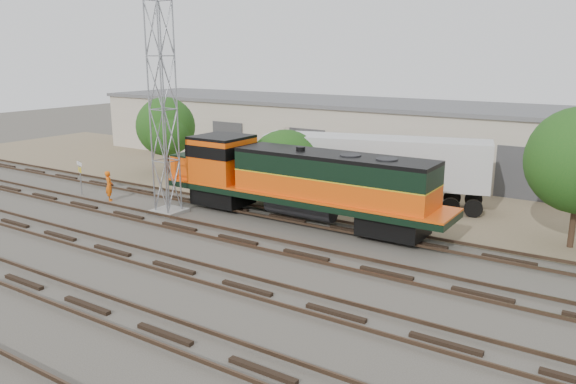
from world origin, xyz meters
The scene contains 11 objects.
ground centered at (0.00, 0.00, 0.00)m, with size 140.00×140.00×0.00m, color #47423A.
dirt_strip centered at (0.00, 15.00, 0.01)m, with size 80.00×16.00×0.02m, color #726047.
tracks centered at (0.00, -3.00, 0.08)m, with size 80.00×20.40×0.28m.
warehouse centered at (0.04, 22.98, 2.65)m, with size 58.40×10.40×5.30m.
locomotive centered at (0.56, 6.00, 2.37)m, with size 17.15×3.01×4.12m.
signal_tower centered at (-6.60, 3.32, 5.82)m, with size 1.76×1.76×11.94m.
sign_post centered at (-14.51, 3.26, 1.58)m, with size 0.89×0.35×2.26m.
worker centered at (-11.76, 3.30, 0.96)m, with size 0.70×0.46×1.92m, color #EC5F0D.
semi_trailer centered at (2.92, 11.81, 2.63)m, with size 13.85×6.19×4.19m.
tree_west centered at (-14.61, 11.34, 3.53)m, with size 4.74×4.52×5.91m.
tree_mid centered at (-2.03, 9.06, 2.02)m, with size 5.10×4.85×4.85m.
Camera 1 is at (16.71, -19.42, 9.14)m, focal length 35.00 mm.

